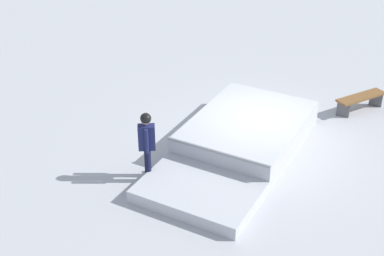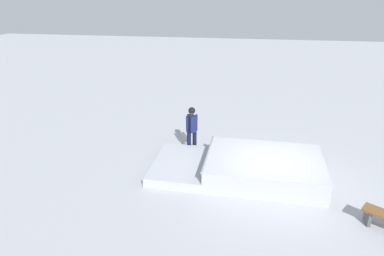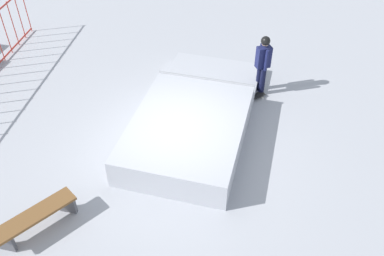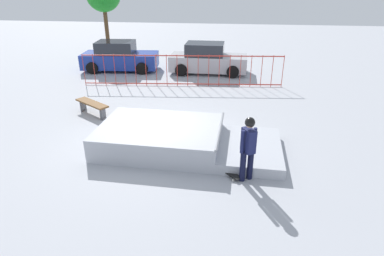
{
  "view_description": "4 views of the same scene",
  "coord_description": "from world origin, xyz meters",
  "px_view_note": "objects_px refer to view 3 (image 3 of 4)",
  "views": [
    {
      "loc": [
        11.34,
        3.63,
        7.09
      ],
      "look_at": [
        1.63,
        -1.19,
        0.9
      ],
      "focal_mm": 48.91,
      "sensor_mm": 36.0,
      "label": 1
    },
    {
      "loc": [
        1.09,
        9.49,
        5.75
      ],
      "look_at": [
        2.77,
        -1.6,
        1.0
      ],
      "focal_mm": 32.15,
      "sensor_mm": 36.0,
      "label": 2
    },
    {
      "loc": [
        -6.94,
        -2.01,
        6.81
      ],
      "look_at": [
        0.14,
        -0.4,
        0.6
      ],
      "focal_mm": 38.55,
      "sensor_mm": 36.0,
      "label": 3
    },
    {
      "loc": [
        2.3,
        -8.9,
        4.7
      ],
      "look_at": [
        1.29,
        -0.72,
        0.9
      ],
      "focal_mm": 30.39,
      "sensor_mm": 36.0,
      "label": 4
    }
  ],
  "objects_px": {
    "skateboard": "(252,98)",
    "park_bench": "(36,218)",
    "skater": "(263,61)",
    "skate_ramp": "(193,121)"
  },
  "relations": [
    {
      "from": "skateboard",
      "to": "park_bench",
      "type": "bearing_deg",
      "value": -170.8
    },
    {
      "from": "skater",
      "to": "park_bench",
      "type": "bearing_deg",
      "value": -154.27
    },
    {
      "from": "skate_ramp",
      "to": "park_bench",
      "type": "bearing_deg",
      "value": 149.53
    },
    {
      "from": "skater",
      "to": "park_bench",
      "type": "height_order",
      "value": "skater"
    },
    {
      "from": "skate_ramp",
      "to": "skater",
      "type": "height_order",
      "value": "skater"
    },
    {
      "from": "skater",
      "to": "skateboard",
      "type": "relative_size",
      "value": 2.41
    },
    {
      "from": "skater",
      "to": "skateboard",
      "type": "xyz_separation_m",
      "value": [
        -0.43,
        0.15,
        -0.93
      ]
    },
    {
      "from": "skate_ramp",
      "to": "park_bench",
      "type": "distance_m",
      "value": 4.25
    },
    {
      "from": "skate_ramp",
      "to": "park_bench",
      "type": "xyz_separation_m",
      "value": [
        -3.58,
        2.29,
        0.04
      ]
    },
    {
      "from": "skate_ramp",
      "to": "park_bench",
      "type": "relative_size",
      "value": 3.54
    }
  ]
}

